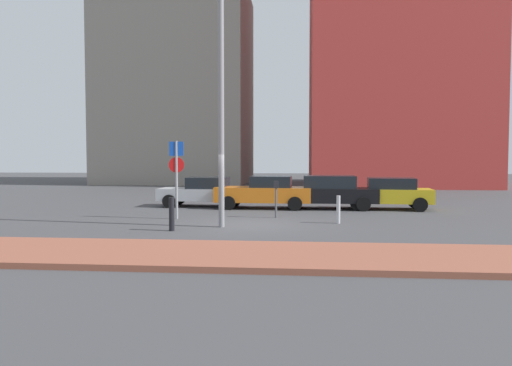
% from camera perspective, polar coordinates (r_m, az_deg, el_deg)
% --- Properties ---
extents(ground_plane, '(120.00, 120.00, 0.00)m').
position_cam_1_polar(ground_plane, '(17.47, -0.74, -4.90)').
color(ground_plane, '#424244').
extents(sidewalk_brick, '(40.00, 3.24, 0.14)m').
position_cam_1_polar(sidewalk_brick, '(11.77, -3.78, -8.37)').
color(sidewalk_brick, '#93513D').
rests_on(sidewalk_brick, ground).
extents(parked_car_silver, '(4.26, 2.04, 1.44)m').
position_cam_1_polar(parked_car_silver, '(24.09, -6.08, -0.99)').
color(parked_car_silver, '#B7BABF').
rests_on(parked_car_silver, ground).
extents(parked_car_orange, '(4.53, 2.03, 1.53)m').
position_cam_1_polar(parked_car_orange, '(23.03, 1.06, -1.06)').
color(parked_car_orange, orange).
rests_on(parked_car_orange, ground).
extents(parked_car_black, '(4.49, 1.97, 1.56)m').
position_cam_1_polar(parked_car_black, '(23.06, 8.45, -1.00)').
color(parked_car_black, black).
rests_on(parked_car_black, ground).
extents(parked_car_yellow, '(4.13, 2.17, 1.47)m').
position_cam_1_polar(parked_car_yellow, '(23.41, 15.15, -1.12)').
color(parked_car_yellow, gold).
rests_on(parked_car_yellow, ground).
extents(parking_sign_post, '(0.60, 0.11, 3.05)m').
position_cam_1_polar(parking_sign_post, '(19.23, -9.28, 1.52)').
color(parking_sign_post, gray).
rests_on(parking_sign_post, ground).
extents(parking_meter, '(0.18, 0.14, 1.47)m').
position_cam_1_polar(parking_meter, '(19.42, 2.35, -1.30)').
color(parking_meter, '#4C4C51').
rests_on(parking_meter, ground).
extents(street_lamp, '(0.70, 0.36, 8.61)m').
position_cam_1_polar(street_lamp, '(16.97, -4.10, 11.65)').
color(street_lamp, gray).
rests_on(street_lamp, ground).
extents(traffic_bollard_near, '(0.14, 0.14, 1.02)m').
position_cam_1_polar(traffic_bollard_near, '(18.02, 9.60, -3.07)').
color(traffic_bollard_near, '#B7B7BC').
rests_on(traffic_bollard_near, ground).
extents(traffic_bollard_mid, '(0.18, 0.18, 1.10)m').
position_cam_1_polar(traffic_bollard_mid, '(16.18, -9.82, -3.61)').
color(traffic_bollard_mid, black).
rests_on(traffic_bollard_mid, ground).
extents(building_colorful_midrise, '(14.42, 15.31, 31.31)m').
position_cam_1_polar(building_colorful_midrise, '(47.82, 15.60, 18.92)').
color(building_colorful_midrise, '#BF3833').
rests_on(building_colorful_midrise, ground).
extents(building_under_construction, '(13.63, 11.12, 18.47)m').
position_cam_1_polar(building_under_construction, '(48.82, -9.11, 10.95)').
color(building_under_construction, gray).
rests_on(building_under_construction, ground).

